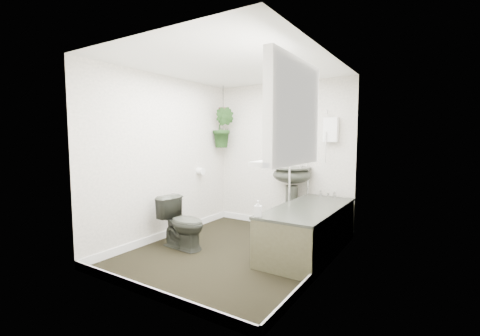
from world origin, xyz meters
The scene contains 22 objects.
floor centered at (0.00, 0.00, -0.01)m, with size 2.30×2.80×0.02m, color black.
ceiling centered at (0.00, 0.00, 2.31)m, with size 2.30×2.80×0.02m, color white.
wall_back centered at (0.00, 1.41, 1.15)m, with size 2.30×0.02×2.30m, color white.
wall_front centered at (0.00, -1.41, 1.15)m, with size 2.30×0.02×2.30m, color white.
wall_left centered at (-1.16, 0.00, 1.15)m, with size 0.02×2.80×2.30m, color white.
wall_right centered at (1.16, 0.00, 1.15)m, with size 0.02×2.80×2.30m, color white.
skirting centered at (0.00, 0.00, 0.05)m, with size 2.30×2.80×0.10m, color white.
bathtub centered at (0.80, 0.50, 0.29)m, with size 0.72×1.72×0.58m, color #2F332A, non-canonical shape.
bath_screen centered at (0.47, 0.99, 1.28)m, with size 0.04×0.72×1.40m, color silver, non-canonical shape.
shower_box centered at (0.80, 1.34, 1.55)m, with size 0.20×0.10×0.35m, color white.
oval_mirror centered at (0.25, 1.37, 1.50)m, with size 0.46×0.03×0.62m, color beige.
wall_sconce centered at (-0.15, 1.36, 1.40)m, with size 0.04×0.04×0.22m, color black.
toilet_roll_holder centered at (-1.10, 0.70, 0.90)m, with size 0.11×0.11×0.11m, color white.
window_recess centered at (1.09, -0.70, 1.65)m, with size 0.08×1.00×0.90m, color white.
window_sill centered at (1.02, -0.70, 1.23)m, with size 0.18×1.00×0.04m, color white.
window_blinds centered at (1.04, -0.70, 1.65)m, with size 0.01×0.86×0.76m, color white.
toilet centered at (-0.64, -0.23, 0.33)m, with size 0.37×0.65×0.67m, color #2F332A.
pedestal_sink centered at (0.25, 1.24, 0.50)m, with size 0.59×0.50×1.00m, color #2F332A, non-canonical shape.
sill_plant centered at (1.00, -0.40, 1.37)m, with size 0.22×0.19×0.25m, color black.
hanging_plant centered at (-0.97, 1.16, 1.60)m, with size 0.37×0.30×0.67m, color black.
soap_bottle centered at (0.51, -0.29, 0.67)m, with size 0.08×0.08×0.18m, color black.
hanging_pot centered at (-0.97, 1.16, 1.88)m, with size 0.16×0.16×0.12m, color #4B3227.
Camera 1 is at (2.18, -3.29, 1.43)m, focal length 24.00 mm.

